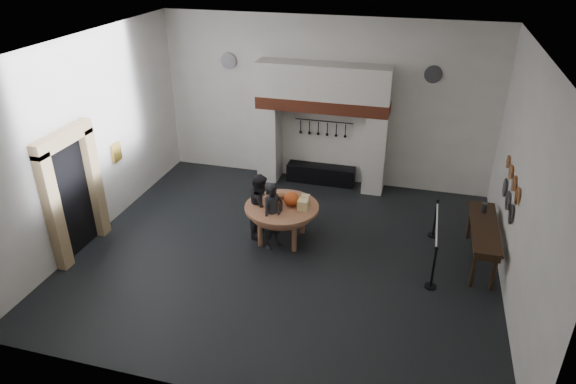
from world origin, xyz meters
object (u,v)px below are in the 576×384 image
(iron_range, at_px, (321,174))
(visitor_near, at_px, (273,216))
(work_table, at_px, (282,207))
(barrier_post_near, at_px, (433,269))
(side_table, at_px, (485,227))
(barrier_post_far, at_px, (435,219))
(visitor_far, at_px, (261,205))

(iron_range, distance_m, visitor_near, 3.55)
(work_table, height_order, barrier_post_near, barrier_post_near)
(iron_range, relative_size, side_table, 0.86)
(work_table, relative_size, side_table, 0.76)
(visitor_near, bearing_deg, barrier_post_near, -71.03)
(visitor_near, relative_size, barrier_post_far, 1.75)
(iron_range, relative_size, visitor_near, 1.21)
(side_table, bearing_deg, visitor_far, -177.98)
(iron_range, relative_size, barrier_post_near, 2.11)
(work_table, xyz_separation_m, visitor_far, (-0.51, 0.07, -0.07))
(visitor_near, xyz_separation_m, side_table, (4.44, 0.57, 0.08))
(iron_range, distance_m, barrier_post_near, 5.17)
(visitor_near, relative_size, barrier_post_near, 1.75)
(side_table, xyz_separation_m, barrier_post_near, (-0.96, -1.18, -0.42))
(side_table, height_order, barrier_post_far, same)
(iron_range, bearing_deg, barrier_post_near, -52.64)
(work_table, xyz_separation_m, side_table, (4.34, 0.24, 0.03))
(work_table, height_order, visitor_near, visitor_near)
(visitor_near, distance_m, barrier_post_far, 3.76)
(side_table, relative_size, barrier_post_far, 2.44)
(barrier_post_near, bearing_deg, visitor_near, 170.06)
(iron_range, height_order, visitor_near, visitor_near)
(work_table, relative_size, visitor_near, 1.06)
(side_table, bearing_deg, work_table, -176.78)
(visitor_far, xyz_separation_m, barrier_post_near, (3.88, -1.01, -0.32))
(work_table, xyz_separation_m, barrier_post_near, (3.37, -0.94, -0.39))
(iron_range, xyz_separation_m, visitor_far, (-0.74, -3.10, 0.52))
(iron_range, bearing_deg, barrier_post_far, -33.90)
(iron_range, bearing_deg, visitor_near, -95.63)
(barrier_post_far, bearing_deg, barrier_post_near, -90.00)
(iron_range, distance_m, work_table, 3.23)
(side_table, bearing_deg, barrier_post_far, 139.65)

